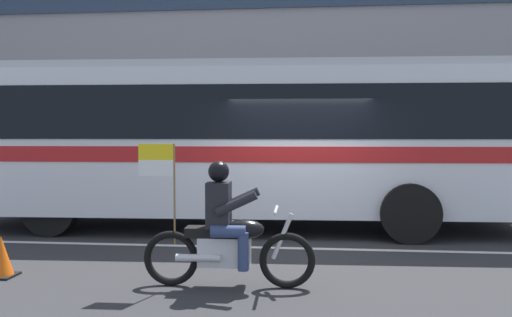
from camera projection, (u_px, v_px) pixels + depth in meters
name	position (u px, v px, depth m)	size (l,w,h in m)	color
ground_plane	(300.00, 241.00, 9.37)	(60.00, 60.00, 0.00)	#2B2B2D
sidewalk_curb	(304.00, 200.00, 14.44)	(28.00, 3.80, 0.15)	#B7B2A8
lane_center_stripe	(299.00, 248.00, 8.78)	(26.60, 0.14, 0.01)	silver
office_building_facade	(305.00, 47.00, 16.49)	(28.00, 0.89, 9.13)	gray
transit_bus	(243.00, 134.00, 10.59)	(11.22, 3.00, 3.22)	silver
motorcycle_with_rider	(226.00, 234.00, 6.56)	(2.20, 0.64, 1.78)	black
fire_hydrant	(360.00, 188.00, 13.41)	(0.22, 0.30, 0.75)	red
traffic_cone	(1.00, 258.00, 7.04)	(0.36, 0.36, 0.55)	#EA590F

